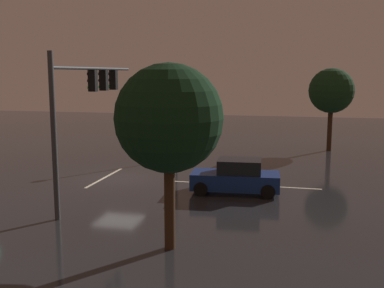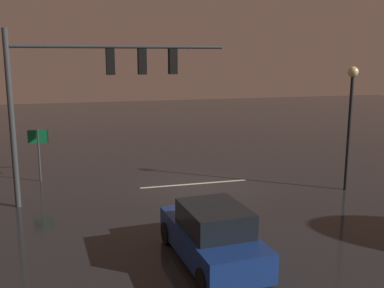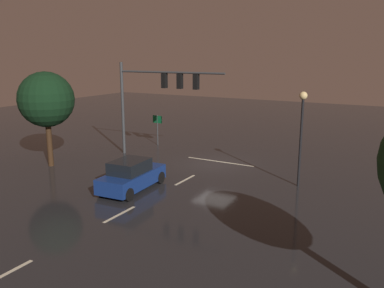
{
  "view_description": "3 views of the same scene",
  "coord_description": "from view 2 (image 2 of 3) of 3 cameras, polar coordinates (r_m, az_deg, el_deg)",
  "views": [
    {
      "loc": [
        23.57,
        9.7,
        5.87
      ],
      "look_at": [
        0.07,
        4.31,
        2.12
      ],
      "focal_mm": 42.74,
      "sensor_mm": 36.0,
      "label": 1
    },
    {
      "loc": [
        5.34,
        18.03,
        5.71
      ],
      "look_at": [
        0.92,
        2.08,
        2.45
      ],
      "focal_mm": 41.65,
      "sensor_mm": 36.0,
      "label": 2
    },
    {
      "loc": [
        -11.47,
        23.51,
        7.2
      ],
      "look_at": [
        0.3,
        2.63,
        1.89
      ],
      "focal_mm": 37.49,
      "sensor_mm": 36.0,
      "label": 3
    }
  ],
  "objects": [
    {
      "name": "street_lamp_left_kerb",
      "position": [
        19.96,
        19.66,
        4.69
      ],
      "size": [
        0.44,
        0.44,
        5.31
      ],
      "color": "black",
      "rests_on": "ground_plane"
    },
    {
      "name": "route_sign",
      "position": [
        21.58,
        -19.08,
        0.03
      ],
      "size": [
        0.9,
        0.14,
        2.47
      ],
      "color": "#383A3D",
      "rests_on": "ground_plane"
    },
    {
      "name": "car_approaching",
      "position": [
        12.7,
        2.6,
        -11.63
      ],
      "size": [
        2.16,
        4.46,
        1.7
      ],
      "color": "navy",
      "rests_on": "ground_plane"
    },
    {
      "name": "lane_dash_far",
      "position": [
        16.06,
        5.06,
        -9.72
      ],
      "size": [
        0.16,
        2.2,
        0.01
      ],
      "primitive_type": "cube",
      "rotation": [
        0.0,
        0.0,
        1.57
      ],
      "color": "beige",
      "rests_on": "ground_plane"
    },
    {
      "name": "stop_bar",
      "position": [
        20.38,
        0.33,
        -5.12
      ],
      "size": [
        5.0,
        0.16,
        0.01
      ],
      "primitive_type": "cube",
      "color": "beige",
      "rests_on": "ground_plane"
    },
    {
      "name": "ground_plane",
      "position": [
        19.65,
        0.96,
        -5.76
      ],
      "size": [
        80.0,
        80.0,
        0.0
      ],
      "primitive_type": "plane",
      "color": "#232326"
    },
    {
      "name": "traffic_signal_assembly",
      "position": [
        17.68,
        -12.6,
        8.06
      ],
      "size": [
        8.35,
        0.47,
        6.72
      ],
      "color": "#383A3D",
      "rests_on": "ground_plane"
    }
  ]
}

